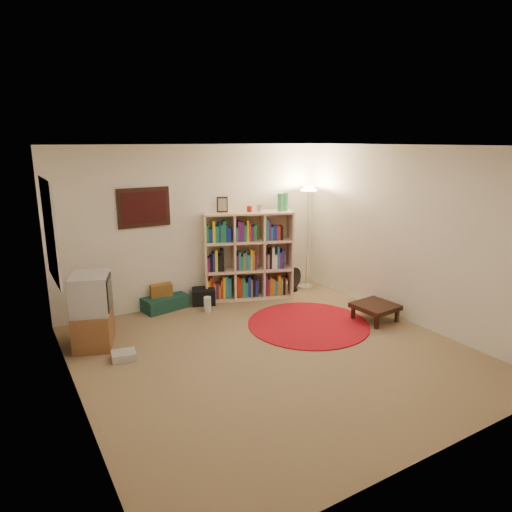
{
  "coord_description": "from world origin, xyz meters",
  "views": [
    {
      "loc": [
        -2.81,
        -4.33,
        2.56
      ],
      "look_at": [
        0.1,
        0.6,
        1.1
      ],
      "focal_mm": 32.0,
      "sensor_mm": 36.0,
      "label": 1
    }
  ],
  "objects_px": {
    "floor_lamp": "(308,204)",
    "side_table": "(375,307)",
    "floor_fan": "(293,279)",
    "suitcase": "(163,302)",
    "bookshelf": "(247,257)",
    "tv_stand": "(92,311)"
  },
  "relations": [
    {
      "from": "floor_lamp",
      "to": "side_table",
      "type": "xyz_separation_m",
      "value": [
        -0.06,
        -1.75,
        -1.28
      ]
    },
    {
      "from": "floor_fan",
      "to": "suitcase",
      "type": "distance_m",
      "value": 2.27
    },
    {
      "from": "bookshelf",
      "to": "suitcase",
      "type": "distance_m",
      "value": 1.53
    },
    {
      "from": "tv_stand",
      "to": "side_table",
      "type": "distance_m",
      "value": 3.9
    },
    {
      "from": "tv_stand",
      "to": "side_table",
      "type": "height_order",
      "value": "tv_stand"
    },
    {
      "from": "bookshelf",
      "to": "floor_fan",
      "type": "xyz_separation_m",
      "value": [
        0.85,
        -0.12,
        -0.49
      ]
    },
    {
      "from": "bookshelf",
      "to": "side_table",
      "type": "height_order",
      "value": "bookshelf"
    },
    {
      "from": "side_table",
      "to": "suitcase",
      "type": "bearing_deg",
      "value": 140.69
    },
    {
      "from": "tv_stand",
      "to": "suitcase",
      "type": "relative_size",
      "value": 1.28
    },
    {
      "from": "floor_fan",
      "to": "side_table",
      "type": "distance_m",
      "value": 1.75
    },
    {
      "from": "bookshelf",
      "to": "side_table",
      "type": "bearing_deg",
      "value": -39.23
    },
    {
      "from": "bookshelf",
      "to": "tv_stand",
      "type": "distance_m",
      "value": 2.67
    },
    {
      "from": "suitcase",
      "to": "tv_stand",
      "type": "bearing_deg",
      "value": -156.55
    },
    {
      "from": "floor_lamp",
      "to": "side_table",
      "type": "distance_m",
      "value": 2.17
    },
    {
      "from": "tv_stand",
      "to": "side_table",
      "type": "relative_size",
      "value": 1.58
    },
    {
      "from": "floor_lamp",
      "to": "floor_fan",
      "type": "height_order",
      "value": "floor_lamp"
    },
    {
      "from": "floor_fan",
      "to": "tv_stand",
      "type": "bearing_deg",
      "value": 168.7
    },
    {
      "from": "floor_fan",
      "to": "side_table",
      "type": "xyz_separation_m",
      "value": [
        0.24,
        -1.73,
        0.0
      ]
    },
    {
      "from": "floor_fan",
      "to": "suitcase",
      "type": "relative_size",
      "value": 0.57
    },
    {
      "from": "suitcase",
      "to": "floor_lamp",
      "type": "bearing_deg",
      "value": -16.54
    },
    {
      "from": "floor_fan",
      "to": "bookshelf",
      "type": "bearing_deg",
      "value": 152.57
    },
    {
      "from": "floor_fan",
      "to": "side_table",
      "type": "bearing_deg",
      "value": -101.37
    }
  ]
}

